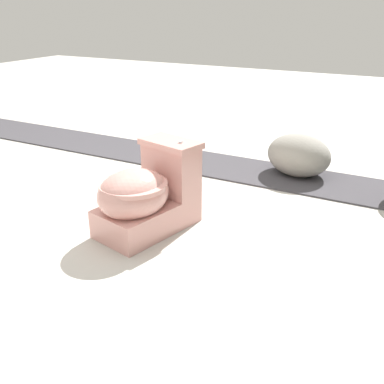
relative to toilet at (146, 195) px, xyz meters
name	(u,v)px	position (x,y,z in m)	size (l,w,h in m)	color
ground_plane	(105,221)	(0.03, -0.30, -0.22)	(14.00, 14.00, 0.00)	beige
gravel_strip	(252,171)	(-1.22, 0.20, -0.21)	(0.56, 8.00, 0.01)	#423F44
toilet	(146,195)	(0.00, 0.00, 0.00)	(0.70, 0.51, 0.52)	#E09E93
boulder_near	(299,155)	(-1.33, 0.54, -0.06)	(0.51, 0.42, 0.33)	gray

